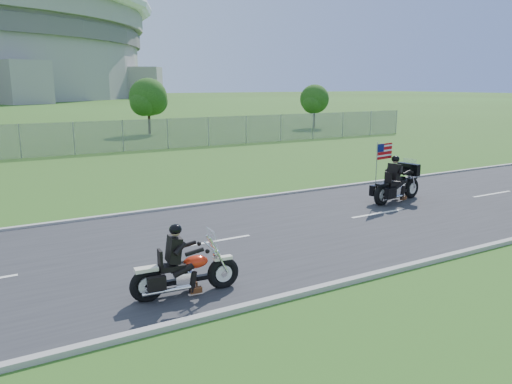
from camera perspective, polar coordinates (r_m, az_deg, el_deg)
ground at (r=14.71m, az=2.29°, el=-4.62°), size 420.00×420.00×0.00m
road at (r=14.70m, az=2.29°, el=-4.54°), size 120.00×8.00×0.04m
curb_north at (r=18.13m, az=-4.54°, el=-1.22°), size 120.00×0.18×0.12m
curb_south at (r=11.66m, az=13.08°, el=-9.30°), size 120.00×0.18×0.12m
fence at (r=32.16m, az=-25.37°, el=5.27°), size 60.00×0.03×2.00m
tree_fence_near at (r=44.09m, az=-12.18°, el=10.34°), size 3.52×3.28×4.75m
tree_fence_far at (r=49.70m, az=6.71°, el=10.34°), size 3.08×2.87×4.20m
motorcycle_lead at (r=10.39m, az=-8.20°, el=-9.17°), size 2.32×0.68×1.56m
motorcycle_follow at (r=18.94m, az=15.83°, el=0.63°), size 2.61×1.02×2.19m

